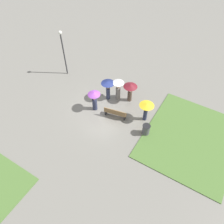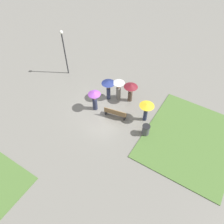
{
  "view_description": "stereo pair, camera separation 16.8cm",
  "coord_description": "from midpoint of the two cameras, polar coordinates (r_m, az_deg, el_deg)",
  "views": [
    {
      "loc": [
        -7.36,
        10.43,
        13.43
      ],
      "look_at": [
        -1.4,
        0.59,
        0.92
      ],
      "focal_mm": 35.0,
      "sensor_mm": 36.0,
      "label": 1
    },
    {
      "loc": [
        -7.5,
        10.35,
        13.43
      ],
      "look_at": [
        -1.4,
        0.59,
        0.92
      ],
      "focal_mm": 35.0,
      "sensor_mm": 36.0,
      "label": 2
    }
  ],
  "objects": [
    {
      "name": "crowd_person_purple",
      "position": [
        17.66,
        -4.92,
        3.72
      ],
      "size": [
        1.03,
        1.03,
        1.9
      ],
      "rotation": [
        0.0,
        0.0,
        4.43
      ],
      "color": "#282D47",
      "rests_on": "ground_plane"
    },
    {
      "name": "trash_bin",
      "position": [
        16.63,
        8.58,
        -4.58
      ],
      "size": [
        0.6,
        0.6,
        0.93
      ],
      "color": "#4C4C51",
      "rests_on": "ground_plane"
    },
    {
      "name": "lawn_patch_near",
      "position": [
        17.52,
        19.35,
        -6.34
      ],
      "size": [
        6.32,
        7.64,
        0.06
      ],
      "color": "#4C7033",
      "rests_on": "ground_plane"
    },
    {
      "name": "ground_plane",
      "position": [
        18.54,
        -3.02,
        0.86
      ],
      "size": [
        90.0,
        90.0,
        0.0
      ],
      "primitive_type": "plane",
      "color": "slate"
    },
    {
      "name": "park_bench",
      "position": [
        17.55,
        0.57,
        -0.23
      ],
      "size": [
        1.88,
        0.75,
        0.9
      ],
      "rotation": [
        0.0,
        0.0,
        0.19
      ],
      "color": "brown",
      "rests_on": "ground_plane"
    },
    {
      "name": "crowd_person_navy",
      "position": [
        18.41,
        -1.33,
        6.89
      ],
      "size": [
        1.15,
        1.15,
        1.98
      ],
      "rotation": [
        0.0,
        0.0,
        1.82
      ],
      "color": "#282D47",
      "rests_on": "ground_plane"
    },
    {
      "name": "crowd_person_yellow",
      "position": [
        16.94,
        8.68,
        1.1
      ],
      "size": [
        1.15,
        1.15,
        1.77
      ],
      "rotation": [
        0.0,
        0.0,
        2.5
      ],
      "color": "#282D47",
      "rests_on": "ground_plane"
    },
    {
      "name": "crowd_person_maroon",
      "position": [
        18.39,
        4.53,
        6.14
      ],
      "size": [
        1.17,
        1.17,
        1.82
      ],
      "rotation": [
        0.0,
        0.0,
        4.19
      ],
      "color": "#47382D",
      "rests_on": "ground_plane"
    },
    {
      "name": "lamp_post",
      "position": [
        21.05,
        -12.96,
        16.06
      ],
      "size": [
        0.32,
        0.32,
        4.48
      ],
      "color": "#2D2D30",
      "rests_on": "ground_plane"
    },
    {
      "name": "crowd_person_white",
      "position": [
        18.54,
        1.36,
        6.61
      ],
      "size": [
        0.98,
        0.98,
        2.02
      ],
      "rotation": [
        0.0,
        0.0,
        1.6
      ],
      "color": "slate",
      "rests_on": "ground_plane"
    }
  ]
}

